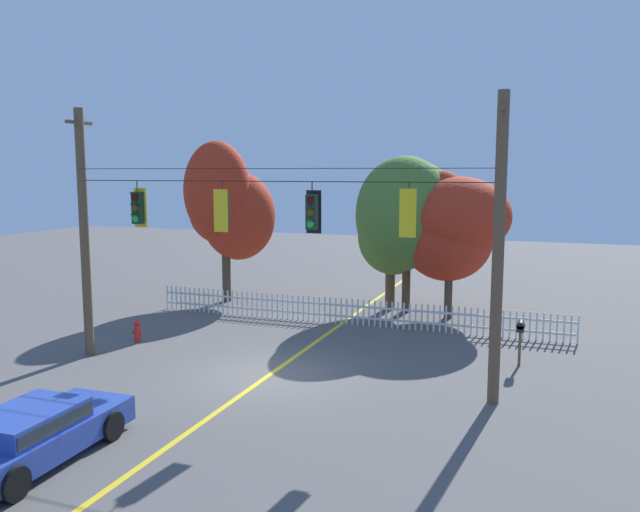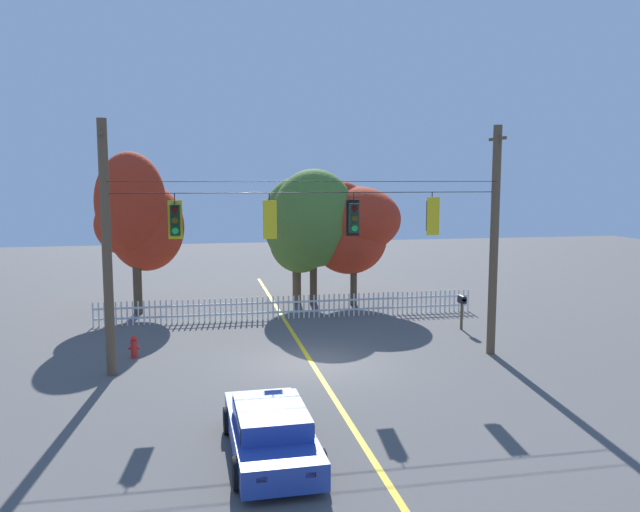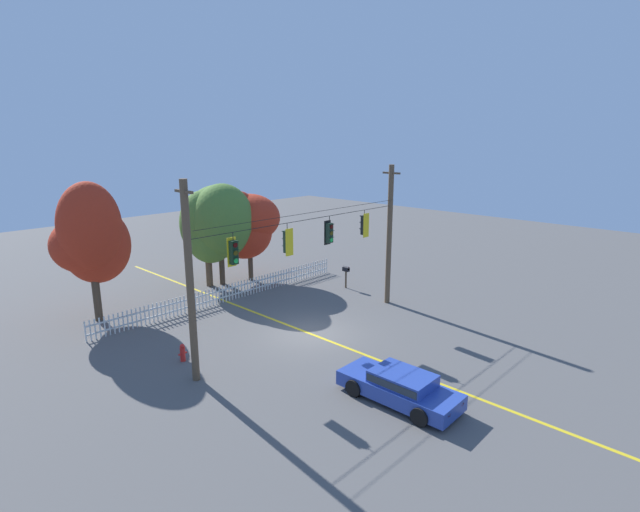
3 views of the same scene
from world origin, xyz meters
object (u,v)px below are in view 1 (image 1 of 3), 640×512
(autumn_maple_far_west, at_px, (450,225))
(fire_hydrant, at_px, (137,331))
(traffic_signal_southbound_primary, at_px, (138,208))
(parked_car, at_px, (32,434))
(autumn_maple_mid, at_px, (391,226))
(traffic_signal_northbound_secondary, at_px, (312,212))
(autumn_maple_near_fence, at_px, (229,208))
(traffic_signal_eastbound_side, at_px, (409,213))
(roadside_mailbox, at_px, (520,329))
(autumn_oak_far_east, at_px, (407,210))
(traffic_signal_westbound_side, at_px, (223,210))

(autumn_maple_far_west, relative_size, fire_hydrant, 7.64)
(traffic_signal_southbound_primary, distance_m, fire_hydrant, 4.98)
(parked_car, bearing_deg, autumn_maple_mid, 79.06)
(traffic_signal_southbound_primary, xyz_separation_m, traffic_signal_northbound_secondary, (5.61, -0.00, -0.01))
(autumn_maple_near_fence, bearing_deg, traffic_signal_eastbound_side, -42.37)
(fire_hydrant, height_order, roadside_mailbox, roadside_mailbox)
(autumn_oak_far_east, relative_size, fire_hydrant, 8.41)
(autumn_maple_near_fence, xyz_separation_m, parked_car, (4.00, -15.90, -3.62))
(traffic_signal_southbound_primary, relative_size, parked_car, 0.31)
(autumn_maple_far_west, bearing_deg, autumn_maple_mid, 167.01)
(autumn_maple_far_west, bearing_deg, traffic_signal_southbound_primary, -129.76)
(autumn_maple_near_fence, xyz_separation_m, roadside_mailbox, (12.86, -5.75, -3.09))
(traffic_signal_westbound_side, height_order, traffic_signal_northbound_secondary, same)
(parked_car, bearing_deg, autumn_oak_far_east, 76.30)
(traffic_signal_westbound_side, height_order, fire_hydrant, traffic_signal_westbound_side)
(traffic_signal_westbound_side, bearing_deg, roadside_mailbox, 23.47)
(traffic_signal_northbound_secondary, bearing_deg, traffic_signal_westbound_side, -179.60)
(traffic_signal_northbound_secondary, distance_m, autumn_oak_far_east, 9.67)
(traffic_signal_southbound_primary, distance_m, autumn_maple_mid, 11.47)
(traffic_signal_westbound_side, xyz_separation_m, autumn_maple_mid, (2.46, 10.10, -1.16))
(roadside_mailbox, bearing_deg, traffic_signal_northbound_secondary, -146.92)
(autumn_maple_near_fence, relative_size, roadside_mailbox, 5.16)
(autumn_maple_mid, height_order, fire_hydrant, autumn_maple_mid)
(traffic_signal_eastbound_side, xyz_separation_m, autumn_maple_far_west, (-0.37, 9.51, -1.07))
(autumn_maple_mid, xyz_separation_m, autumn_oak_far_east, (0.74, -0.44, 0.68))
(autumn_maple_mid, bearing_deg, autumn_maple_far_west, -12.99)
(autumn_maple_far_west, bearing_deg, autumn_maple_near_fence, -178.55)
(traffic_signal_eastbound_side, distance_m, fire_hydrant, 10.89)
(autumn_maple_far_west, distance_m, fire_hydrant, 12.61)
(autumn_oak_far_east, xyz_separation_m, autumn_maple_far_west, (1.81, -0.15, -0.54))
(parked_car, distance_m, fire_hydrant, 9.21)
(traffic_signal_southbound_primary, distance_m, traffic_signal_northbound_secondary, 5.61)
(traffic_signal_westbound_side, distance_m, fire_hydrant, 6.47)
(autumn_maple_far_west, bearing_deg, traffic_signal_westbound_side, -117.77)
(autumn_oak_far_east, bearing_deg, fire_hydrant, -134.15)
(traffic_signal_southbound_primary, relative_size, traffic_signal_northbound_secondary, 1.00)
(traffic_signal_westbound_side, height_order, parked_car, traffic_signal_westbound_side)
(traffic_signal_eastbound_side, relative_size, autumn_oak_far_east, 0.22)
(fire_hydrant, bearing_deg, autumn_maple_mid, 50.29)
(traffic_signal_southbound_primary, xyz_separation_m, traffic_signal_eastbound_side, (8.27, -0.02, 0.03))
(traffic_signal_northbound_secondary, relative_size, traffic_signal_eastbound_side, 1.00)
(autumn_maple_mid, bearing_deg, traffic_signal_westbound_side, -103.68)
(traffic_signal_westbound_side, relative_size, traffic_signal_eastbound_side, 1.02)
(autumn_maple_mid, bearing_deg, traffic_signal_eastbound_side, -73.86)
(traffic_signal_westbound_side, height_order, autumn_maple_near_fence, autumn_maple_near_fence)
(autumn_oak_far_east, height_order, autumn_maple_far_west, autumn_oak_far_east)
(autumn_oak_far_east, bearing_deg, traffic_signal_northbound_secondary, -92.80)
(autumn_maple_far_west, bearing_deg, parked_car, -109.71)
(autumn_maple_near_fence, distance_m, fire_hydrant, 8.38)
(traffic_signal_eastbound_side, relative_size, fire_hydrant, 1.82)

